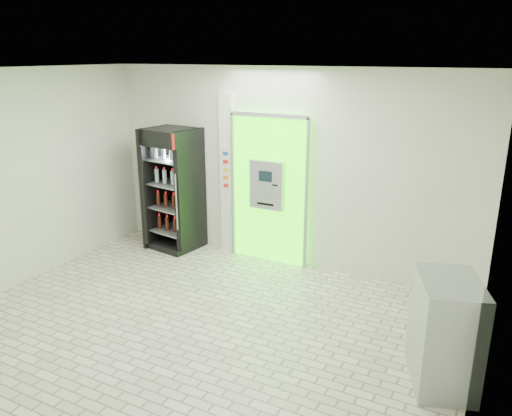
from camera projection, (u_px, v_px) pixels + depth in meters
The scene contains 7 objects.
ground at pixel (195, 332), 5.93m from camera, with size 6.00×6.00×0.00m, color beige.
room_shell at pixel (189, 182), 5.38m from camera, with size 6.00×6.00×6.00m.
atm_assembly at pixel (270, 188), 7.71m from camera, with size 1.30×0.24×2.33m.
pillar at pixel (227, 174), 8.05m from camera, with size 0.22×0.11×2.60m.
beverage_cooler at pixel (174, 192), 8.28m from camera, with size 0.86×0.80×2.03m.
steel_cabinet at pixel (445, 333), 4.88m from camera, with size 0.82×0.97×1.11m.
exit_sign at pixel (504, 159), 5.16m from camera, with size 0.02×0.22×0.26m.
Camera 1 is at (3.06, -4.29, 3.18)m, focal length 35.00 mm.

